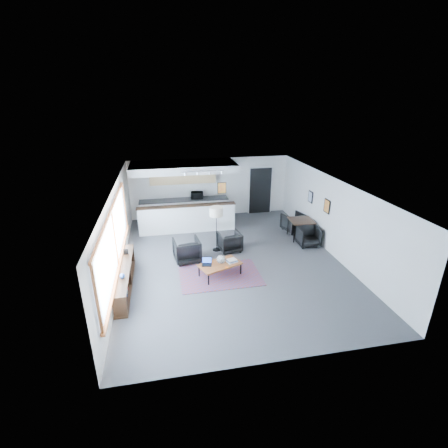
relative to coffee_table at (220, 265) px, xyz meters
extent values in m
cube|color=#4B4B4D|center=(0.54, 0.88, -0.38)|extent=(7.00, 9.00, 0.01)
cube|color=white|center=(0.54, 0.88, 2.23)|extent=(7.00, 9.00, 0.01)
cube|color=silver|center=(0.54, 5.39, 0.93)|extent=(7.00, 0.01, 2.60)
cube|color=silver|center=(0.54, -3.62, 0.93)|extent=(7.00, 0.01, 2.60)
cube|color=silver|center=(-2.97, 0.88, 0.93)|extent=(0.01, 9.00, 2.60)
cube|color=silver|center=(4.04, 0.88, 0.93)|extent=(0.01, 9.00, 2.60)
cube|color=#8CBFFF|center=(-2.93, -0.02, 1.13)|extent=(0.02, 5.80, 1.55)
cube|color=brown|center=(-2.90, -0.02, 0.33)|extent=(0.10, 5.95, 0.06)
cube|color=brown|center=(-2.91, -0.02, 1.93)|extent=(0.06, 5.95, 0.06)
cube|color=brown|center=(-2.91, -2.92, 1.13)|extent=(0.06, 0.06, 1.60)
cube|color=brown|center=(-2.91, -0.02, 1.13)|extent=(0.06, 0.06, 1.60)
cube|color=brown|center=(-2.91, 2.88, 1.13)|extent=(0.06, 0.06, 1.60)
cube|color=#341F12|center=(-2.76, -0.12, 0.25)|extent=(0.35, 3.00, 0.05)
cube|color=#341F12|center=(-2.76, -0.12, -0.32)|extent=(0.35, 3.00, 0.05)
cube|color=#341F12|center=(-2.76, -1.57, -0.04)|extent=(0.33, 0.04, 0.55)
cube|color=#341F12|center=(-2.76, -0.12, -0.04)|extent=(0.33, 0.04, 0.55)
cube|color=#341F12|center=(-2.76, 1.33, -0.04)|extent=(0.33, 0.04, 0.55)
cube|color=#3359A5|center=(-2.76, -1.42, -0.20)|extent=(0.18, 0.04, 0.20)
cube|color=silver|center=(-2.76, -1.25, -0.19)|extent=(0.18, 0.04, 0.22)
cube|color=maroon|center=(-2.76, -1.08, -0.18)|extent=(0.18, 0.04, 0.24)
cube|color=#341F12|center=(-2.76, -0.91, -0.20)|extent=(0.18, 0.04, 0.20)
cube|color=#3359A5|center=(-2.76, -0.74, -0.19)|extent=(0.18, 0.04, 0.22)
cube|color=silver|center=(-2.76, -0.57, -0.18)|extent=(0.18, 0.04, 0.24)
cube|color=maroon|center=(-2.76, -0.40, -0.20)|extent=(0.18, 0.04, 0.20)
cube|color=#341F12|center=(-2.76, -0.23, -0.19)|extent=(0.18, 0.04, 0.22)
cube|color=#3359A5|center=(-2.76, -0.06, -0.18)|extent=(0.18, 0.03, 0.24)
cube|color=silver|center=(-2.76, 0.11, -0.20)|extent=(0.18, 0.03, 0.20)
cube|color=maroon|center=(-2.76, 0.28, -0.19)|extent=(0.18, 0.03, 0.22)
cube|color=#341F12|center=(-2.76, 0.45, -0.18)|extent=(0.18, 0.04, 0.24)
cube|color=black|center=(-2.76, 0.68, 0.36)|extent=(0.14, 0.02, 0.18)
sphere|color=#264C99|center=(-2.74, -0.72, 0.34)|extent=(0.14, 0.14, 0.14)
cube|color=white|center=(-0.66, 3.58, 0.18)|extent=(3.80, 0.25, 1.10)
cube|color=#341F12|center=(-0.66, 3.58, 0.74)|extent=(3.85, 0.32, 0.04)
cube|color=white|center=(-0.66, 5.03, 0.08)|extent=(3.80, 0.60, 0.90)
cube|color=#2D2D2D|center=(-0.66, 5.03, 0.54)|extent=(3.82, 0.62, 0.04)
cube|color=tan|center=(-0.66, 5.18, 1.58)|extent=(2.80, 0.35, 0.70)
cube|color=white|center=(-0.66, 4.48, 2.08)|extent=(4.20, 1.80, 0.30)
cube|color=black|center=(0.74, 3.59, 1.38)|extent=(0.35, 0.03, 0.45)
cube|color=orange|center=(0.74, 3.58, 1.38)|extent=(0.30, 0.01, 0.40)
cube|color=black|center=(2.84, 5.30, 0.68)|extent=(1.00, 0.12, 2.10)
cube|color=white|center=(2.32, 5.31, 0.68)|extent=(0.06, 0.10, 2.10)
cube|color=white|center=(3.36, 5.31, 0.68)|extent=(0.06, 0.10, 2.10)
cube|color=white|center=(2.84, 5.31, 1.75)|extent=(1.10, 0.10, 0.06)
cube|color=silver|center=(-0.06, 3.08, 2.19)|extent=(1.60, 0.04, 0.04)
cylinder|color=silver|center=(-0.71, 3.08, 2.11)|extent=(0.07, 0.07, 0.09)
cylinder|color=silver|center=(-0.26, 3.08, 2.11)|extent=(0.07, 0.07, 0.09)
cylinder|color=silver|center=(0.19, 3.08, 2.11)|extent=(0.07, 0.07, 0.09)
cylinder|color=silver|center=(0.64, 3.08, 2.11)|extent=(0.07, 0.07, 0.09)
cube|color=black|center=(4.01, 1.28, 1.18)|extent=(0.03, 0.38, 0.48)
cube|color=orange|center=(3.99, 1.28, 1.18)|extent=(0.00, 0.32, 0.42)
cube|color=black|center=(4.01, 2.58, 1.13)|extent=(0.03, 0.34, 0.44)
cube|color=#859FC5|center=(3.99, 2.58, 1.13)|extent=(0.00, 0.28, 0.38)
cube|color=#5E3449|center=(0.00, 0.00, -0.37)|extent=(2.45, 1.68, 0.01)
cube|color=brown|center=(0.00, 0.00, 0.01)|extent=(1.39, 1.07, 0.05)
cube|color=black|center=(-0.42, -0.48, -0.19)|extent=(0.04, 0.04, 0.36)
cube|color=black|center=(-0.63, 0.05, -0.19)|extent=(0.04, 0.04, 0.36)
cube|color=black|center=(0.63, -0.05, -0.19)|extent=(0.04, 0.04, 0.36)
cube|color=black|center=(0.42, 0.48, -0.19)|extent=(0.04, 0.04, 0.36)
cube|color=black|center=(0.11, -0.26, -0.02)|extent=(1.10, 0.46, 0.03)
cube|color=black|center=(-0.11, 0.26, -0.02)|extent=(1.10, 0.46, 0.03)
cube|color=black|center=(-0.40, 0.00, 0.04)|extent=(0.33, 0.27, 0.02)
cube|color=black|center=(-0.38, 0.10, 0.14)|extent=(0.30, 0.11, 0.19)
cube|color=blue|center=(-0.38, 0.10, 0.14)|extent=(0.27, 0.09, 0.17)
sphere|color=gray|center=(0.04, 0.03, 0.16)|extent=(0.27, 0.27, 0.27)
cube|color=silver|center=(0.37, 0.05, 0.05)|extent=(0.38, 0.34, 0.04)
cube|color=#3359A5|center=(0.37, 0.05, 0.08)|extent=(0.34, 0.31, 0.03)
cube|color=silver|center=(0.37, 0.03, 0.11)|extent=(0.31, 0.28, 0.03)
cube|color=#E5590C|center=(0.15, -0.26, 0.03)|extent=(0.13, 0.13, 0.01)
imported|color=black|center=(-0.90, 1.15, 0.05)|extent=(0.91, 0.86, 0.84)
imported|color=black|center=(0.64, 1.63, 0.00)|extent=(0.82, 0.79, 0.75)
cylinder|color=black|center=(0.20, 1.74, -0.36)|extent=(0.29, 0.29, 0.03)
cylinder|color=black|center=(0.20, 1.74, 0.33)|extent=(0.02, 0.02, 1.35)
cylinder|color=#EEE0C4|center=(0.20, 1.74, 1.08)|extent=(0.47, 0.47, 0.30)
cube|color=#341F12|center=(3.54, 2.18, 0.34)|extent=(0.92, 0.92, 0.04)
cylinder|color=black|center=(3.13, 1.82, -0.03)|extent=(0.04, 0.04, 0.69)
cylinder|color=black|center=(3.18, 2.59, -0.03)|extent=(0.04, 0.04, 0.69)
cylinder|color=black|center=(3.90, 1.77, -0.03)|extent=(0.04, 0.04, 0.69)
cylinder|color=black|center=(3.95, 2.54, -0.03)|extent=(0.04, 0.04, 0.69)
imported|color=black|center=(3.54, 1.51, -0.04)|extent=(0.66, 0.62, 0.66)
imported|color=black|center=(3.54, 2.88, -0.03)|extent=(0.81, 0.78, 0.69)
imported|color=black|center=(-0.09, 5.03, 0.73)|extent=(0.54, 0.33, 0.35)
camera|label=1|loc=(-1.53, -8.48, 4.76)|focal=26.00mm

